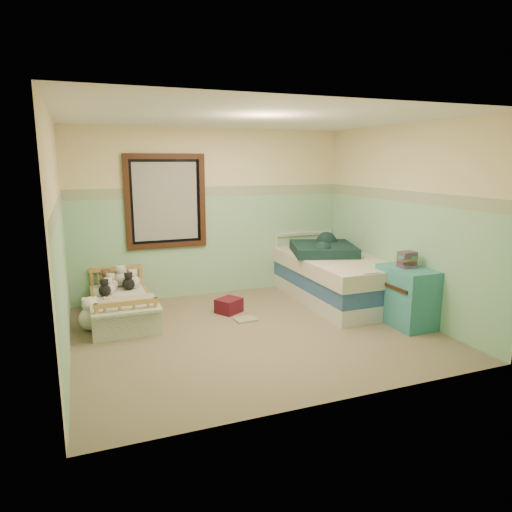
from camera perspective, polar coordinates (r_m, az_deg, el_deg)
name	(u,v)px	position (r m, az deg, el deg)	size (l,w,h in m)	color
floor	(255,332)	(5.69, -0.14, -9.36)	(4.20, 3.60, 0.02)	#776B4E
ceiling	(255,116)	(5.33, -0.16, 16.81)	(4.20, 3.60, 0.02)	white
wall_back	(212,213)	(7.07, -5.42, 5.27)	(4.20, 0.04, 2.50)	beige
wall_front	(335,260)	(3.77, 9.71, -0.49)	(4.20, 0.04, 2.50)	beige
wall_left	(58,241)	(5.02, -23.13, 1.76)	(0.04, 3.60, 2.50)	beige
wall_right	(403,221)	(6.42, 17.67, 4.13)	(0.04, 3.60, 2.50)	beige
wainscot_mint	(213,246)	(7.12, -5.31, 1.26)	(4.20, 0.01, 1.50)	#8ACE93
border_strip	(212,192)	(7.02, -5.43, 7.90)	(4.20, 0.01, 0.15)	#4F6E4D
window_frame	(166,202)	(6.85, -11.03, 6.59)	(1.16, 0.06, 1.36)	#36180C
window_blinds	(166,202)	(6.86, -11.05, 6.60)	(0.92, 0.01, 1.12)	#B5B5AF
toddler_bed_frame	(122,312)	(6.33, -16.14, -6.64)	(0.73, 1.46, 0.19)	#C68C45
toddler_mattress	(121,301)	(6.28, -16.22, -5.30)	(0.67, 1.40, 0.12)	white
patchwork_quilt	(125,305)	(5.83, -15.85, -5.84)	(0.79, 0.73, 0.03)	#738AAD
plush_bed_brown	(106,281)	(6.72, -17.96, -3.00)	(0.18, 0.18, 0.18)	brown
plush_bed_white	(121,279)	(6.73, -16.27, -2.76)	(0.20, 0.20, 0.20)	silver
plush_bed_tan	(111,285)	(6.51, -17.40, -3.45)	(0.17, 0.17, 0.17)	beige
plush_bed_dark	(129,284)	(6.53, -15.38, -3.33)	(0.17, 0.17, 0.17)	black
plush_floor_cream	(91,319)	(6.04, -19.66, -7.28)	(0.28, 0.28, 0.28)	white
plush_floor_tan	(110,315)	(6.15, -17.47, -6.95)	(0.25, 0.25, 0.25)	beige
twin_bed_frame	(335,294)	(6.94, 9.67, -4.57)	(1.05, 2.10, 0.22)	silver
twin_boxspring	(335,279)	(6.88, 9.73, -2.81)	(1.05, 2.10, 0.22)	navy
twin_mattress	(336,264)	(6.83, 9.80, -1.02)	(1.09, 2.14, 0.22)	beige
teal_blanket	(323,249)	(7.02, 8.24, 0.87)	(0.89, 0.95, 0.14)	#112F2C
dresser	(407,296)	(6.11, 18.03, -4.75)	(0.46, 0.73, 0.73)	teal
book_stack	(407,260)	(6.02, 18.09, -0.41)	(0.20, 0.15, 0.20)	brown
red_pillow	(229,306)	(6.35, -3.35, -6.10)	(0.31, 0.27, 0.19)	maroon
floor_book	(246,319)	(6.06, -1.28, -7.79)	(0.28, 0.21, 0.03)	gold
extra_plush_0	(133,282)	(6.59, -14.84, -3.08)	(0.18, 0.18, 0.18)	silver
extra_plush_1	(105,291)	(6.31, -18.10, -4.06)	(0.16, 0.16, 0.16)	black
extra_plush_2	(105,290)	(6.34, -18.09, -4.00)	(0.15, 0.15, 0.15)	brown
extra_plush_3	(123,280)	(6.74, -16.09, -2.85)	(0.18, 0.18, 0.18)	silver
extra_plush_4	(109,289)	(6.37, -17.66, -3.87)	(0.16, 0.16, 0.16)	silver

